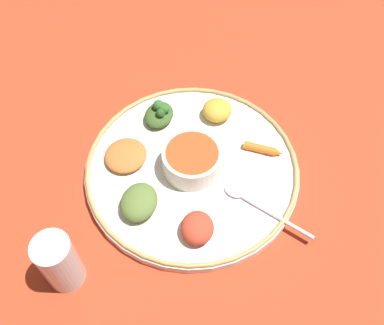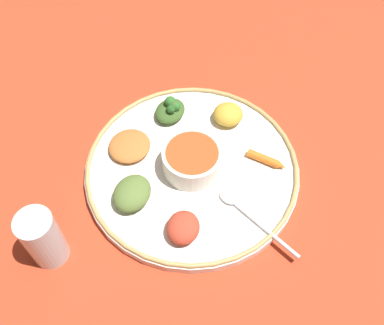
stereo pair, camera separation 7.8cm
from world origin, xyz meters
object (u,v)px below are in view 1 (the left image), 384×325
Objects in this scene: spoon at (254,202)px; drinking_glass at (61,264)px; center_bowl at (192,159)px; greens_pile at (159,113)px; carrot_near_spoon at (263,149)px.

drinking_glass reaches higher than spoon.
center_bowl is 0.13m from greens_pile.
drinking_glass reaches higher than greens_pile.
drinking_glass is (-0.27, 0.05, 0.01)m from center_bowl.
drinking_glass is at bearing 160.70° from carrot_near_spoon.
drinking_glass is at bearing 170.21° from center_bowl.
center_bowl is 0.13m from carrot_near_spoon.
center_bowl reaches higher than greens_pile.
spoon is at bearing -32.66° from drinking_glass.
greens_pile is (0.05, 0.11, -0.01)m from center_bowl.
carrot_near_spoon is (0.10, -0.08, -0.02)m from center_bowl.
spoon is at bearing -89.17° from center_bowl.
carrot_near_spoon is 0.39m from drinking_glass.
center_bowl is 0.61× the size of spoon.
spoon is 1.51× the size of drinking_glass.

